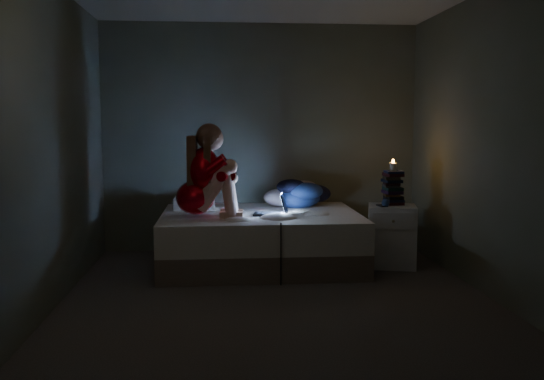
{
  "coord_description": "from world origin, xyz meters",
  "views": [
    {
      "loc": [
        -0.46,
        -4.89,
        1.47
      ],
      "look_at": [
        0.05,
        1.0,
        0.8
      ],
      "focal_mm": 38.86,
      "sensor_mm": 36.0,
      "label": 1
    }
  ],
  "objects": [
    {
      "name": "candle",
      "position": [
        1.31,
        1.04,
        1.04
      ],
      "size": [
        0.07,
        0.07,
        0.08
      ],
      "primitive_type": "cylinder",
      "color": "beige",
      "rests_on": "book_stack"
    },
    {
      "name": "laptop",
      "position": [
        0.02,
        0.93,
        0.67
      ],
      "size": [
        0.37,
        0.29,
        0.24
      ],
      "primitive_type": null,
      "rotation": [
        0.0,
        0.0,
        -0.18
      ],
      "color": "black",
      "rests_on": "bed"
    },
    {
      "name": "wall_left",
      "position": [
        -1.81,
        0.0,
        1.3
      ],
      "size": [
        0.02,
        3.8,
        2.6
      ],
      "primitive_type": "cube",
      "color": "#474D38",
      "rests_on": "ground"
    },
    {
      "name": "bed",
      "position": [
        -0.06,
        1.1,
        0.28
      ],
      "size": [
        2.01,
        1.51,
        0.55
      ],
      "primitive_type": null,
      "color": "beige",
      "rests_on": "ground"
    },
    {
      "name": "woman",
      "position": [
        -0.72,
        0.85,
        1.01
      ],
      "size": [
        0.59,
        0.41,
        0.92
      ],
      "primitive_type": null,
      "rotation": [
        0.0,
        0.0,
        -0.06
      ],
      "color": "#91000D",
      "rests_on": "bed"
    },
    {
      "name": "pillow",
      "position": [
        -0.75,
        1.44,
        0.62
      ],
      "size": [
        0.43,
        0.3,
        0.12
      ],
      "primitive_type": "cube",
      "color": "silver",
      "rests_on": "bed"
    },
    {
      "name": "blue_orb",
      "position": [
        1.21,
        0.83,
        0.67
      ],
      "size": [
        0.08,
        0.08,
        0.08
      ],
      "primitive_type": "sphere",
      "color": "navy",
      "rests_on": "nightstand"
    },
    {
      "name": "wall_right",
      "position": [
        1.81,
        0.0,
        1.3
      ],
      "size": [
        0.02,
        3.8,
        2.6
      ],
      "primitive_type": "cube",
      "color": "#474D38",
      "rests_on": "ground"
    },
    {
      "name": "floor",
      "position": [
        0.0,
        0.0,
        -0.01
      ],
      "size": [
        3.6,
        3.8,
        0.02
      ],
      "primitive_type": "cube",
      "color": "#352F2D",
      "rests_on": "ground"
    },
    {
      "name": "nightstand",
      "position": [
        1.29,
        0.95,
        0.32
      ],
      "size": [
        0.56,
        0.52,
        0.63
      ],
      "primitive_type": "cube",
      "rotation": [
        0.0,
        0.0,
        -0.24
      ],
      "color": "silver",
      "rests_on": "ground"
    },
    {
      "name": "clothes_pile",
      "position": [
        0.38,
        1.51,
        0.71
      ],
      "size": [
        0.63,
        0.55,
        0.32
      ],
      "primitive_type": null,
      "rotation": [
        0.0,
        0.0,
        0.26
      ],
      "color": "navy",
      "rests_on": "bed"
    },
    {
      "name": "wall_front",
      "position": [
        0.0,
        -1.91,
        1.3
      ],
      "size": [
        3.6,
        0.02,
        2.6
      ],
      "primitive_type": "cube",
      "color": "#474D38",
      "rests_on": "ground"
    },
    {
      "name": "wall_back",
      "position": [
        0.0,
        1.91,
        1.3
      ],
      "size": [
        3.6,
        0.02,
        2.6
      ],
      "primitive_type": "cube",
      "color": "#474D38",
      "rests_on": "ground"
    },
    {
      "name": "book_stack",
      "position": [
        1.31,
        1.04,
        0.82
      ],
      "size": [
        0.19,
        0.25,
        0.36
      ],
      "primitive_type": null,
      "color": "black",
      "rests_on": "nightstand"
    },
    {
      "name": "phone",
      "position": [
        1.18,
        0.88,
        0.64
      ],
      "size": [
        0.12,
        0.16,
        0.01
      ],
      "primitive_type": "cube",
      "rotation": [
        0.0,
        0.0,
        0.39
      ],
      "color": "black",
      "rests_on": "nightstand"
    }
  ]
}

